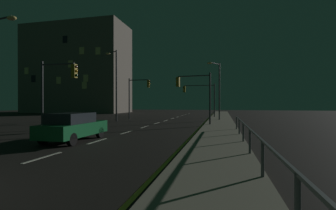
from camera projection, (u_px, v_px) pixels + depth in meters
ground_plane at (146, 126)px, 21.20m from camera, size 112.00×112.00×0.00m
sidewalk_right at (220, 127)px, 19.71m from camera, size 2.87×77.00×0.14m
lane_markings_center at (157, 123)px, 24.61m from camera, size 0.14×50.00×0.01m
lane_edge_line at (204, 123)px, 24.97m from camera, size 0.14×53.00×0.01m
car at (74, 126)px, 12.98m from camera, size 1.92×4.44×1.57m
traffic_light_overhead_east at (194, 88)px, 22.32m from camera, size 3.44×0.62×4.85m
traffic_light_near_right at (57, 83)px, 16.38m from camera, size 2.89×0.35×5.11m
traffic_light_far_left at (200, 93)px, 34.51m from camera, size 4.74×0.48×4.87m
traffic_light_near_left at (138, 91)px, 31.28m from camera, size 3.06×0.34×5.49m
street_lamp_median at (217, 85)px, 27.88m from camera, size 1.45×2.16×6.83m
street_lamp_far_end at (0, 66)px, 13.14m from camera, size 1.67×0.51×7.00m
street_lamp_mid_block at (115, 79)px, 27.53m from camera, size 1.73×0.75×8.38m
barrier_fence at (250, 135)px, 9.10m from camera, size 0.09×17.91×0.98m
building_distant at (77, 70)px, 54.56m from camera, size 23.46×9.92×20.00m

